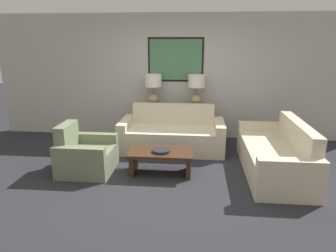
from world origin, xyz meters
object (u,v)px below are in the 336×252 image
decorative_bowl (161,151)px  table_lamp_right (196,86)px  coffee_table (161,157)px  console_table (175,123)px  armchair_near_back_wall (85,155)px  couch_by_back_wall (172,135)px  table_lamp_left (153,86)px  couch_by_side (276,156)px

decorative_bowl → table_lamp_right: bearing=73.5°
coffee_table → decorative_bowl: decorative_bowl is taller
console_table → armchair_near_back_wall: 2.24m
console_table → couch_by_back_wall: (0.00, -0.64, -0.08)m
table_lamp_right → coffee_table: 2.04m
couch_by_back_wall → decorative_bowl: bearing=-93.8°
couch_by_back_wall → table_lamp_left: bearing=125.3°
table_lamp_left → decorative_bowl: table_lamp_left is taller
couch_by_back_wall → couch_by_side: size_ratio=1.00×
table_lamp_left → coffee_table: table_lamp_left is taller
couch_by_back_wall → coffee_table: 1.11m
table_lamp_left → couch_by_back_wall: size_ratio=0.33×
couch_by_side → coffee_table: bearing=-174.3°
couch_by_back_wall → decorative_bowl: (-0.08, -1.16, 0.11)m
couch_by_side → coffee_table: 1.87m
table_lamp_right → couch_by_back_wall: size_ratio=0.33×
table_lamp_right → armchair_near_back_wall: size_ratio=0.79×
console_table → table_lamp_left: bearing=180.0°
console_table → couch_by_back_wall: size_ratio=0.74×
couch_by_back_wall → coffee_table: bearing=-94.5°
coffee_table → decorative_bowl: 0.14m
console_table → couch_by_side: (1.77, -1.57, -0.08)m
decorative_bowl → couch_by_back_wall: bearing=86.2°
table_lamp_right → couch_by_back_wall: bearing=-125.3°
table_lamp_right → armchair_near_back_wall: bearing=-135.3°
table_lamp_right → coffee_table: (-0.54, -1.75, -0.89)m
console_table → coffee_table: bearing=-92.9°
table_lamp_right → coffee_table: size_ratio=0.65×
console_table → couch_by_side: bearing=-41.5°
couch_by_side → coffee_table: couch_by_side is taller
couch_by_back_wall → decorative_bowl: 1.17m
table_lamp_left → decorative_bowl: size_ratio=2.34×
console_table → coffee_table: 1.76m
armchair_near_back_wall → table_lamp_right: bearing=44.7°
console_table → table_lamp_left: table_lamp_left is taller
console_table → table_lamp_right: table_lamp_right is taller
table_lamp_left → armchair_near_back_wall: (-0.89, -1.78, -0.90)m
table_lamp_right → couch_by_side: (1.31, -1.57, -0.88)m
coffee_table → armchair_near_back_wall: armchair_near_back_wall is taller
couch_by_side → armchair_near_back_wall: 3.13m
console_table → decorative_bowl: console_table is taller
table_lamp_left → armchair_near_back_wall: size_ratio=0.79×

